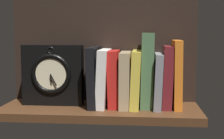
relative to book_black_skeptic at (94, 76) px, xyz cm
name	(u,v)px	position (x,y,z in cm)	size (l,w,h in cm)	color
ground_plane	(100,111)	(2.09, -2.31, -10.94)	(64.60, 23.70, 2.50)	#4C2D19
back_panel	(104,44)	(2.09, 8.94, 10.45)	(64.60, 1.20, 40.28)	black
book_black_skeptic	(94,76)	(0.00, 0.00, 0.00)	(2.70, 16.68, 19.37)	black
book_white_catcher	(104,78)	(3.14, 0.00, -0.40)	(2.99, 16.20, 18.58)	silver
book_red_requiem	(114,78)	(6.65, 0.00, -0.55)	(3.42, 13.34, 18.26)	red
book_tan_shortstories	(125,79)	(10.32, 0.00, -0.78)	(3.31, 15.88, 17.81)	tan
book_yellow_seinlanguage	(136,79)	(13.71, 0.00, -0.58)	(2.87, 16.61, 18.22)	gold
book_green_romantic	(147,70)	(17.38, 0.00, 2.33)	(3.87, 12.35, 24.03)	#476B44
book_gray_chess	(158,80)	(20.80, 0.00, -1.00)	(2.37, 16.39, 17.38)	gray
book_maroon_dawkins	(167,77)	(23.79, 0.00, 0.21)	(3.02, 12.48, 19.80)	maroon
book_orange_pandolfini	(177,74)	(26.85, 0.00, 1.15)	(2.49, 13.31, 21.68)	orange
framed_clock	(53,75)	(-13.88, -0.42, 0.46)	(20.07, 5.83, 20.07)	black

